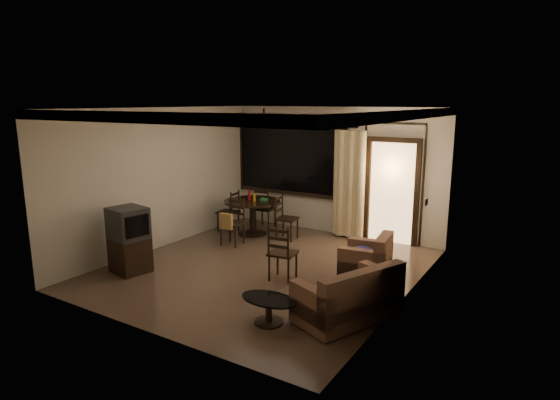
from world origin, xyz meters
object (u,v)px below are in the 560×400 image
Objects in this scene: armchair at (368,261)px; side_chair at (283,263)px; dining_table at (252,208)px; dining_chair_south at (232,230)px; tv_cabinet at (129,240)px; coffee_table at (269,306)px; sofa at (350,299)px; dining_chair_west at (229,219)px; dining_chair_east at (286,226)px; dining_chair_north at (265,216)px.

side_chair reaches higher than armchair.
dining_table is 2.80m from side_chair.
dining_chair_south is 0.99× the size of side_chair.
dining_table is 0.91m from dining_chair_south.
tv_cabinet is 3.15m from coffee_table.
tv_cabinet reaches higher than armchair.
sofa is (3.54, -2.73, -0.30)m from dining_table.
sofa is (3.45, -1.87, -0.00)m from dining_chair_south.
dining_chair_east is (1.43, 0.18, 0.00)m from dining_chair_west.
tv_cabinet is 1.20× the size of side_chair.
tv_cabinet is at bearing -3.36° from dining_chair_west.
dining_chair_east is at bearing 77.85° from tv_cabinet.
sofa is at bearing -37.63° from dining_table.
side_chair reaches higher than sofa.
tv_cabinet reaches higher than dining_chair_south.
sofa is 1.11m from coffee_table.
dining_table reaches higher than dining_chair_south.
tv_cabinet is at bearing -110.21° from dining_chair_south.
tv_cabinet is 1.33× the size of armchair.
dining_chair_north reaches higher than coffee_table.
tv_cabinet is at bearing 173.60° from coffee_table.
dining_chair_east is 0.59× the size of sofa.
dining_chair_north is 1.18× the size of coffee_table.
armchair is at bearing -12.24° from dining_chair_south.
armchair is (3.27, -1.81, 0.03)m from dining_chair_north.
armchair is at bearing 126.07° from sofa.
side_chair is at bearing 48.15° from dining_chair_west.
dining_chair_south is at bearing 135.37° from coffee_table.
dining_chair_north is at bearing 97.72° from dining_table.
dining_table is at bearing 128.08° from coffee_table.
dining_chair_south is 3.93m from sofa.
coffee_table is (3.11, -0.35, -0.34)m from tv_cabinet.
side_chair is at bearing -155.83° from armchair.
dining_chair_east is 1.18× the size of coffee_table.
dining_chair_west reaches higher than armchair.
dining_chair_west is 4.91m from sofa.
dining_chair_south is 3.12m from armchair.
dining_chair_north is 0.99× the size of side_chair.
dining_table reaches higher than armchair.
dining_table is 3.07m from tv_cabinet.
tv_cabinet is 1.42× the size of coffee_table.
dining_chair_west is 3.18m from side_chair.
dining_chair_east is at bearing 6.00° from dining_table.
dining_chair_north is at bearing 138.17° from dining_chair_west.
armchair is at bearing 37.11° from tv_cabinet.
dining_chair_south is (0.09, -0.85, -0.30)m from dining_table.
dining_table is at bearing 165.67° from sofa.
armchair is (-0.35, 1.54, 0.01)m from sofa.
dining_chair_west is 0.59× the size of sofa.
dining_table is 4.31m from coffee_table.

